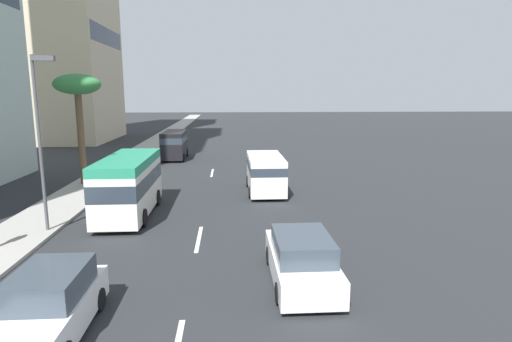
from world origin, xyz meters
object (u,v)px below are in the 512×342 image
at_px(van_fifth, 175,143).
at_px(street_lamp, 41,126).
at_px(car_third, 49,307).
at_px(van_fourth, 265,171).
at_px(minibus_lead, 129,184).
at_px(car_second, 301,259).
at_px(palm_tree, 77,89).

height_order(van_fifth, street_lamp, street_lamp).
distance_m(car_third, street_lamp, 9.69).
bearing_deg(van_fifth, van_fourth, 27.38).
distance_m(minibus_lead, car_second, 10.92).
xyz_separation_m(van_fourth, van_fifth, (13.99, 7.24, 0.16)).
height_order(car_third, van_fifth, van_fifth).
height_order(car_second, palm_tree, palm_tree).
relative_size(palm_tree, street_lamp, 0.95).
relative_size(car_second, van_fifth, 0.88).
relative_size(minibus_lead, street_lamp, 0.89).
distance_m(van_fourth, palm_tree, 13.10).
distance_m(car_third, van_fifth, 29.38).
bearing_deg(car_third, street_lamp, -157.90).
distance_m(minibus_lead, van_fourth, 8.54).
height_order(minibus_lead, van_fifth, minibus_lead).
xyz_separation_m(car_third, van_fifth, (29.37, 0.50, 0.66)).
relative_size(minibus_lead, van_fifth, 1.23).
distance_m(car_second, palm_tree, 20.19).
height_order(car_second, street_lamp, street_lamp).
bearing_deg(car_second, street_lamp, 61.39).
height_order(minibus_lead, car_third, minibus_lead).
xyz_separation_m(car_third, street_lamp, (8.22, 3.34, 3.89)).
bearing_deg(van_fourth, van_fifth, 27.38).
distance_m(minibus_lead, car_third, 10.83).
bearing_deg(car_second, palm_tree, 37.73).
relative_size(minibus_lead, car_second, 1.40).
bearing_deg(car_third, van_fourth, 156.32).
bearing_deg(car_second, van_fifth, 15.33).
relative_size(van_fifth, street_lamp, 0.72).
distance_m(car_third, van_fourth, 16.80).
relative_size(car_second, car_third, 1.12).
bearing_deg(van_fifth, minibus_lead, 0.14).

